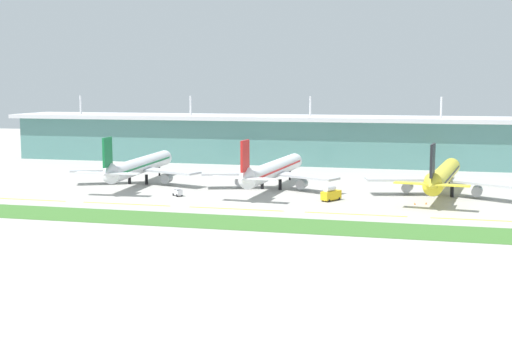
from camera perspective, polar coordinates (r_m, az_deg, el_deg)
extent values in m
plane|color=#A8A59E|center=(198.49, -0.35, -2.98)|extent=(600.00, 600.00, 0.00)
cube|color=slate|center=(306.17, 4.77, 2.44)|extent=(280.00, 28.00, 19.66)
cube|color=silver|center=(305.47, 4.79, 4.45)|extent=(288.00, 34.00, 1.80)
cylinder|color=silver|center=(336.26, -14.65, 5.41)|extent=(0.90, 0.90, 9.00)
cylinder|color=silver|center=(313.56, -5.57, 5.50)|extent=(0.90, 0.90, 9.00)
cylinder|color=silver|center=(299.73, 4.63, 5.43)|extent=(0.90, 0.90, 9.00)
cylinder|color=silver|center=(296.03, 15.44, 5.18)|extent=(0.90, 0.90, 9.00)
cylinder|color=silver|center=(246.34, -9.76, 0.43)|extent=(8.79, 55.14, 5.80)
cone|color=silver|center=(273.96, -7.62, 1.15)|extent=(5.72, 4.29, 5.51)
cone|color=silver|center=(218.13, -12.54, -0.18)|extent=(5.28, 6.89, 5.72)
cube|color=#146B38|center=(218.33, -12.49, 1.53)|extent=(1.05, 6.43, 9.50)
cube|color=silver|center=(220.82, -13.80, -0.18)|extent=(10.16, 3.74, 0.36)
cube|color=silver|center=(216.52, -11.15, -0.26)|extent=(10.16, 3.74, 0.36)
cube|color=#B7BABF|center=(246.88, -12.72, 0.07)|extent=(24.62, 16.35, 0.70)
cylinder|color=gray|center=(248.07, -12.32, -0.54)|extent=(3.44, 4.67, 3.20)
cube|color=#B7BABF|center=(238.41, -7.42, -0.06)|extent=(24.91, 14.20, 0.70)
cylinder|color=gray|center=(240.51, -7.57, -0.67)|extent=(3.44, 4.67, 3.20)
cylinder|color=black|center=(266.15, -8.20, -0.06)|extent=(0.70, 0.70, 3.60)
cylinder|color=black|center=(245.28, -10.68, -0.72)|extent=(1.10, 1.10, 3.60)
cylinder|color=black|center=(243.04, -9.27, -0.77)|extent=(1.10, 1.10, 3.60)
cube|color=#146B38|center=(246.29, -9.76, 0.53)|extent=(8.53, 49.66, 0.60)
cylinder|color=white|center=(231.03, 1.51, 0.09)|extent=(10.15, 56.33, 5.80)
cone|color=white|center=(259.73, 3.42, 0.87)|extent=(5.80, 4.42, 5.51)
cone|color=white|center=(201.61, -1.03, -0.61)|extent=(5.43, 6.99, 5.72)
cube|color=red|center=(201.78, -0.94, 1.24)|extent=(1.20, 6.44, 9.50)
cube|color=white|center=(203.97, -2.44, -0.58)|extent=(10.22, 3.97, 0.36)
cube|color=white|center=(200.38, 0.50, -0.71)|extent=(10.22, 3.97, 0.36)
cube|color=#B7BABF|center=(230.77, -1.66, -0.24)|extent=(24.93, 13.71, 0.70)
cylinder|color=gray|center=(232.09, -1.26, -0.90)|extent=(3.54, 4.74, 3.20)
cube|color=#B7BABF|center=(223.81, 4.12, -0.49)|extent=(24.52, 16.78, 0.70)
cylinder|color=gray|center=(225.87, 3.91, -1.14)|extent=(3.54, 4.74, 3.20)
cylinder|color=black|center=(251.67, 2.88, -0.41)|extent=(0.70, 0.70, 3.60)
cylinder|color=black|center=(229.76, 0.53, -1.13)|extent=(1.10, 1.10, 3.60)
cylinder|color=black|center=(227.92, 2.06, -1.20)|extent=(1.10, 1.10, 3.60)
cube|color=red|center=(230.98, 1.51, 0.19)|extent=(9.75, 50.74, 0.60)
cylinder|color=yellow|center=(224.50, 15.59, -0.38)|extent=(13.13, 53.15, 5.80)
cone|color=yellow|center=(252.58, 16.30, 0.41)|extent=(6.01, 4.73, 5.51)
cone|color=yellow|center=(195.36, 14.65, -1.09)|extent=(5.81, 7.25, 5.72)
cube|color=black|center=(195.55, 14.74, 0.82)|extent=(1.59, 6.44, 9.50)
cube|color=yellow|center=(196.62, 13.07, -1.05)|extent=(10.35, 4.57, 0.36)
cube|color=yellow|center=(195.29, 16.26, -1.21)|extent=(10.35, 4.57, 0.36)
cube|color=#B7BABF|center=(221.91, 12.37, -0.71)|extent=(24.93, 12.39, 0.70)
cylinder|color=gray|center=(223.53, 12.72, -1.39)|extent=(3.80, 4.90, 3.20)
cube|color=#B7BABF|center=(219.35, 18.56, -1.01)|extent=(24.18, 17.90, 0.70)
cylinder|color=gray|center=(221.23, 18.25, -1.66)|extent=(3.80, 4.90, 3.20)
cylinder|color=black|center=(244.66, 16.06, -0.90)|extent=(0.70, 0.70, 3.60)
cylinder|color=black|center=(222.56, 14.64, -1.64)|extent=(1.10, 1.10, 3.60)
cylinder|color=black|center=(221.88, 16.28, -1.72)|extent=(1.10, 1.10, 3.60)
cube|color=black|center=(224.45, 15.59, -0.28)|extent=(12.43, 47.92, 0.60)
cube|color=yellow|center=(220.65, -19.00, -2.34)|extent=(28.00, 0.70, 0.04)
cube|color=yellow|center=(204.38, -10.95, -2.81)|extent=(28.00, 0.70, 0.04)
cube|color=yellow|center=(192.79, -1.71, -3.28)|extent=(28.00, 0.70, 0.04)
cube|color=yellow|center=(186.75, 8.42, -3.70)|extent=(28.00, 0.70, 0.04)
cube|color=yellow|center=(186.80, 18.88, -4.01)|extent=(28.00, 0.70, 0.04)
cube|color=#3D702D|center=(174.39, -2.40, -4.40)|extent=(300.00, 18.00, 0.10)
cube|color=gold|center=(207.57, 6.38, -2.09)|extent=(5.91, 7.52, 2.60)
cylinder|color=silver|center=(206.61, 6.26, -1.51)|extent=(3.76, 4.46, 2.00)
cylinder|color=black|center=(210.46, 6.55, -2.32)|extent=(0.76, 0.95, 0.90)
cylinder|color=black|center=(209.05, 7.06, -2.39)|extent=(0.76, 0.95, 0.90)
cylinder|color=black|center=(206.55, 5.69, -2.49)|extent=(0.76, 0.95, 0.90)
cylinder|color=black|center=(205.12, 6.20, -2.56)|extent=(0.76, 0.95, 0.90)
cube|color=silver|center=(216.43, -6.67, -1.84)|extent=(3.88, 3.75, 1.60)
cube|color=silver|center=(216.25, -6.68, -1.54)|extent=(3.61, 3.51, 0.16)
cylinder|color=black|center=(215.82, -6.32, -2.08)|extent=(0.90, 0.86, 0.90)
cylinder|color=black|center=(215.08, -6.71, -2.12)|extent=(0.90, 0.86, 0.90)
cylinder|color=black|center=(218.03, -6.63, -1.99)|extent=(0.90, 0.86, 0.90)
cylinder|color=black|center=(217.30, -7.01, -2.03)|extent=(0.90, 0.86, 0.90)
cone|color=orange|center=(206.64, 14.23, -2.70)|extent=(0.56, 0.56, 0.70)
cone|color=orange|center=(205.14, 13.32, -2.74)|extent=(0.56, 0.56, 0.70)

